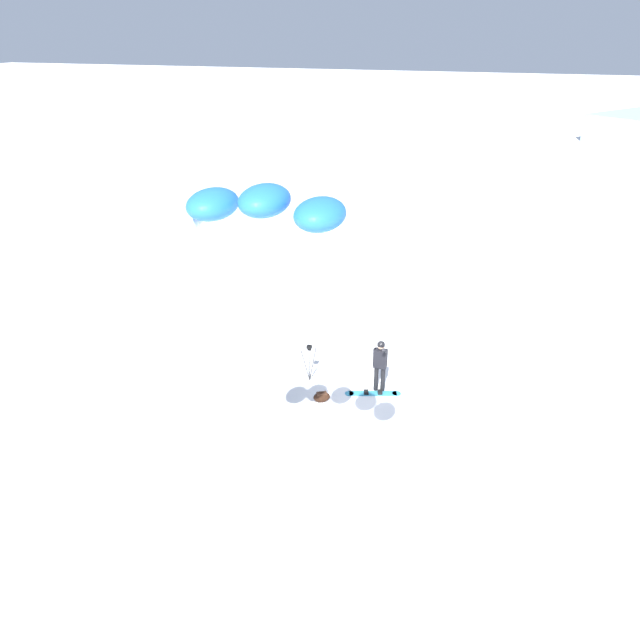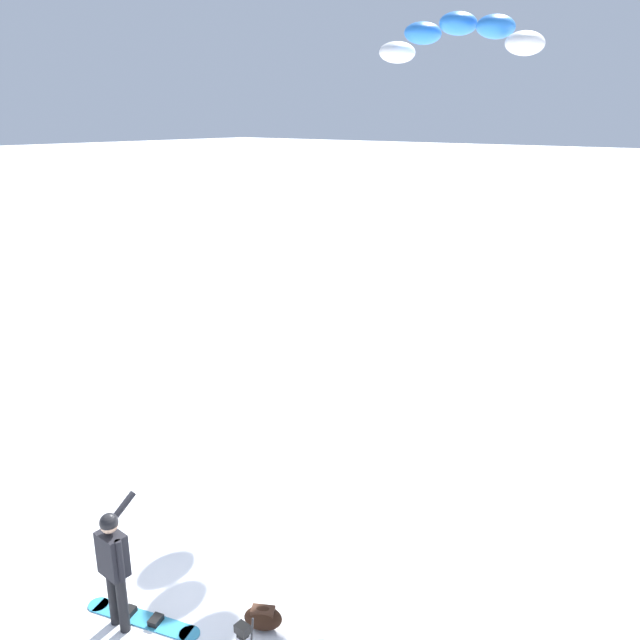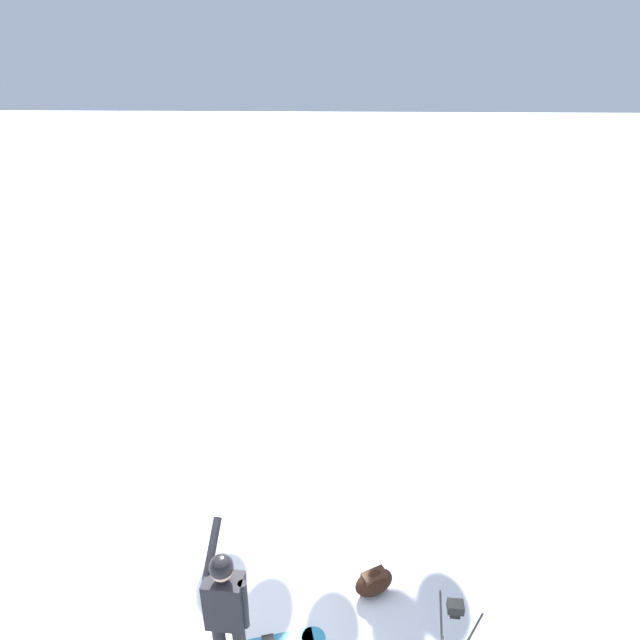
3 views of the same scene
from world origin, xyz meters
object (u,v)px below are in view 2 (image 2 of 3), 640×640
at_px(traction_kite, 458,36).
at_px(gear_bag_large, 263,618).
at_px(snowboard, 142,618).
at_px(snowboarder, 114,558).

relative_size(traction_kite, gear_bag_large, 5.98).
bearing_deg(snowboard, gear_bag_large, 123.33).
distance_m(snowboarder, traction_kite, 11.30).
height_order(snowboarder, traction_kite, traction_kite).
bearing_deg(traction_kite, snowboarder, 0.25).
bearing_deg(snowboarder, traction_kite, -179.75).
bearing_deg(snowboard, snowboarder, -27.84).
bearing_deg(gear_bag_large, snowboard, -56.67).
xyz_separation_m(snowboard, gear_bag_large, (-0.93, 1.42, 0.16)).
height_order(traction_kite, gear_bag_large, traction_kite).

